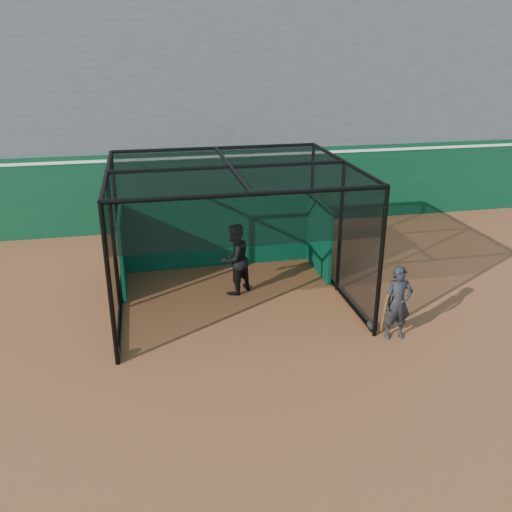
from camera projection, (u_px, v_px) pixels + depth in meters
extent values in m
plane|color=brown|center=(275.00, 361.00, 10.38)|extent=(120.00, 120.00, 0.00)
cube|color=#09351D|center=(214.00, 189.00, 17.65)|extent=(50.00, 0.45, 2.50)
cube|color=white|center=(213.00, 155.00, 17.25)|extent=(50.00, 0.50, 0.08)
cube|color=#4C4C4F|center=(198.00, 95.00, 20.22)|extent=(50.00, 7.85, 7.75)
cube|color=#06452C|center=(219.00, 232.00, 14.53)|extent=(5.10, 0.10, 1.90)
cylinder|color=black|center=(118.00, 353.00, 10.45)|extent=(0.08, 0.22, 0.22)
cylinder|color=black|center=(371.00, 326.00, 11.45)|extent=(0.08, 0.22, 0.22)
cylinder|color=black|center=(122.00, 270.00, 14.26)|extent=(0.08, 0.22, 0.22)
cylinder|color=black|center=(312.00, 255.00, 15.26)|extent=(0.08, 0.22, 0.22)
imported|color=black|center=(235.00, 259.00, 12.94)|extent=(1.08, 1.04, 1.75)
imported|color=black|center=(398.00, 303.00, 10.96)|extent=(0.60, 0.43, 1.57)
cylinder|color=#593819|center=(384.00, 313.00, 11.04)|extent=(0.15, 0.37, 0.98)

